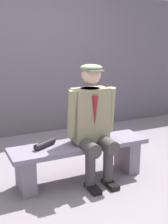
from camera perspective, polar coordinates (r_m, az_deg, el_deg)
name	(u,v)px	position (r m, az deg, el deg)	size (l,w,h in m)	color
ground_plane	(80,179)	(3.39, -0.76, -13.04)	(30.00, 30.00, 0.00)	gray
bench	(80,155)	(3.27, -0.77, -8.51)	(1.55, 0.41, 0.43)	slate
seated_man	(92,121)	(3.14, 1.64, -1.76)	(0.56, 0.52, 1.30)	gray
rolled_magazine	(45,144)	(3.12, -7.69, -6.24)	(0.07, 0.07, 0.28)	black
stadium_wall	(30,65)	(4.91, -10.55, 8.96)	(12.00, 0.24, 2.26)	#5D555F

